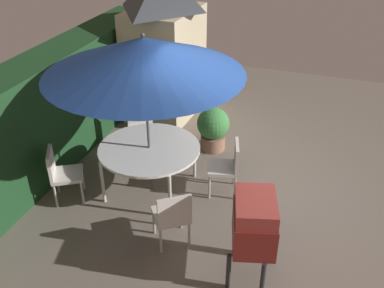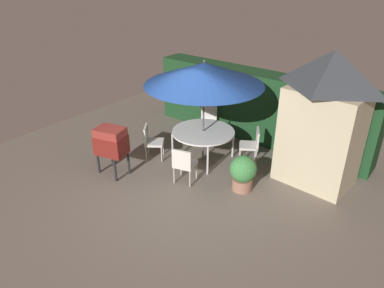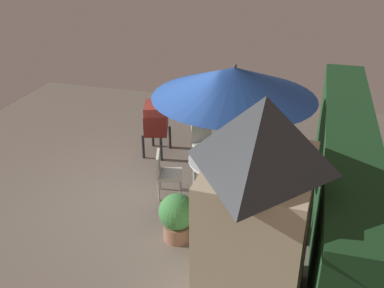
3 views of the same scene
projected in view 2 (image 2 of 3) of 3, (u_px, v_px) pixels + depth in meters
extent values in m
plane|color=#6B6056|center=(178.00, 191.00, 8.09)|extent=(11.00, 11.00, 0.00)
cube|color=#193D1E|center=(258.00, 106.00, 10.08)|extent=(6.46, 0.78, 1.95)
cube|color=#C6B793|center=(321.00, 137.00, 8.01)|extent=(1.68, 1.30, 2.24)
pyramid|color=#33383D|center=(333.00, 70.00, 7.30)|extent=(1.78, 1.38, 0.83)
cube|color=gray|center=(330.00, 138.00, 8.53)|extent=(0.68, 0.07, 1.75)
cylinder|color=white|center=(203.00, 132.00, 9.07)|extent=(1.60, 1.60, 0.04)
cylinder|color=beige|center=(173.00, 147.00, 9.17)|extent=(0.05, 0.05, 0.75)
cylinder|color=beige|center=(208.00, 161.00, 8.56)|extent=(0.05, 0.05, 0.75)
cylinder|color=beige|center=(199.00, 133.00, 9.95)|extent=(0.05, 0.05, 0.75)
cylinder|color=beige|center=(233.00, 144.00, 9.34)|extent=(0.05, 0.05, 0.75)
cylinder|color=#4C4C51|center=(204.00, 114.00, 8.85)|extent=(0.04, 0.04, 2.54)
cone|color=navy|center=(204.00, 74.00, 8.39)|extent=(2.88, 2.88, 0.52)
sphere|color=#4C4C51|center=(204.00, 61.00, 8.25)|extent=(0.06, 0.06, 0.06)
cube|color=maroon|center=(111.00, 145.00, 8.42)|extent=(0.81, 0.67, 0.45)
cube|color=maroon|center=(110.00, 132.00, 8.27)|extent=(0.77, 0.63, 0.20)
cylinder|color=#262628|center=(98.00, 163.00, 8.68)|extent=(0.06, 0.06, 0.55)
cylinder|color=#262628|center=(115.00, 171.00, 8.33)|extent=(0.06, 0.06, 0.55)
cylinder|color=#262628|center=(112.00, 156.00, 8.97)|extent=(0.06, 0.06, 0.55)
cylinder|color=#262628|center=(129.00, 164.00, 8.63)|extent=(0.06, 0.06, 0.55)
cube|color=silver|center=(154.00, 142.00, 9.26)|extent=(0.64, 0.64, 0.06)
cube|color=silver|center=(146.00, 134.00, 9.16)|extent=(0.31, 0.40, 0.45)
cylinder|color=#AFABA3|center=(148.00, 146.00, 9.54)|extent=(0.04, 0.04, 0.45)
cylinder|color=#AFABA3|center=(146.00, 154.00, 9.19)|extent=(0.04, 0.04, 0.45)
cylinder|color=#AFABA3|center=(163.00, 147.00, 9.53)|extent=(0.04, 0.04, 0.45)
cylinder|color=#AFABA3|center=(162.00, 154.00, 9.18)|extent=(0.04, 0.04, 0.45)
cube|color=silver|center=(185.00, 164.00, 8.27)|extent=(0.57, 0.57, 0.06)
cube|color=silver|center=(182.00, 160.00, 8.00)|extent=(0.46, 0.17, 0.45)
cylinder|color=#AFABA3|center=(174.00, 175.00, 8.28)|extent=(0.04, 0.04, 0.45)
cylinder|color=#AFABA3|center=(190.00, 178.00, 8.14)|extent=(0.04, 0.04, 0.45)
cylinder|color=#AFABA3|center=(181.00, 167.00, 8.61)|extent=(0.04, 0.04, 0.45)
cylinder|color=#AFABA3|center=(196.00, 170.00, 8.47)|extent=(0.04, 0.04, 0.45)
cube|color=silver|center=(248.00, 146.00, 9.10)|extent=(0.63, 0.63, 0.06)
cube|color=silver|center=(258.00, 138.00, 8.97)|extent=(0.28, 0.42, 0.45)
cylinder|color=#AFABA3|center=(256.00, 158.00, 9.00)|extent=(0.04, 0.04, 0.45)
cylinder|color=#AFABA3|center=(255.00, 150.00, 9.36)|extent=(0.04, 0.04, 0.45)
cylinder|color=#AFABA3|center=(240.00, 157.00, 9.04)|extent=(0.04, 0.04, 0.45)
cylinder|color=#AFABA3|center=(240.00, 149.00, 9.40)|extent=(0.04, 0.04, 0.45)
cube|color=silver|center=(208.00, 123.00, 10.36)|extent=(0.63, 0.63, 0.06)
cube|color=silver|center=(209.00, 113.00, 10.44)|extent=(0.42, 0.28, 0.45)
cylinder|color=#AFABA3|center=(215.00, 128.00, 10.61)|extent=(0.04, 0.04, 0.45)
cylinder|color=#AFABA3|center=(202.00, 127.00, 10.66)|extent=(0.04, 0.04, 0.45)
cylinder|color=#AFABA3|center=(214.00, 133.00, 10.26)|extent=(0.04, 0.04, 0.45)
cylinder|color=#AFABA3|center=(200.00, 133.00, 10.31)|extent=(0.04, 0.04, 0.45)
cylinder|color=#936651|center=(242.00, 184.00, 8.10)|extent=(0.46, 0.46, 0.28)
sphere|color=#3D8442|center=(243.00, 169.00, 7.92)|extent=(0.60, 0.60, 0.60)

